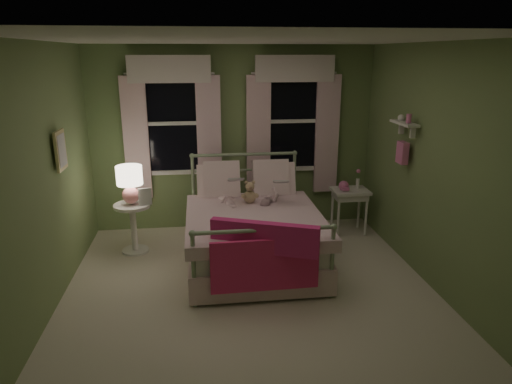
{
  "coord_description": "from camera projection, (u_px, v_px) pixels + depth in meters",
  "views": [
    {
      "loc": [
        -0.5,
        -4.35,
        2.48
      ],
      "look_at": [
        0.12,
        0.47,
        1.0
      ],
      "focal_mm": 32.0,
      "sensor_mm": 36.0,
      "label": 1
    }
  ],
  "objects": [
    {
      "name": "room_shell",
      "position": [
        250.0,
        177.0,
        4.53
      ],
      "size": [
        4.2,
        4.2,
        4.2
      ],
      "color": "beige",
      "rests_on": "ground"
    },
    {
      "name": "bed",
      "position": [
        252.0,
        232.0,
        5.59
      ],
      "size": [
        1.58,
        2.04,
        1.18
      ],
      "color": "white",
      "rests_on": "ground"
    },
    {
      "name": "pink_throw",
      "position": [
        265.0,
        249.0,
        4.55
      ],
      "size": [
        1.1,
        0.49,
        0.71
      ],
      "color": "#D02873",
      "rests_on": "bed"
    },
    {
      "name": "child_left",
      "position": [
        227.0,
        182.0,
        5.8
      ],
      "size": [
        0.28,
        0.21,
        0.69
      ],
      "primitive_type": "imported",
      "rotation": [
        0.0,
        0.0,
        3.32
      ],
      "color": "#F7D1DD",
      "rests_on": "bed"
    },
    {
      "name": "child_right",
      "position": [
        270.0,
        181.0,
        5.87
      ],
      "size": [
        0.4,
        0.36,
        0.67
      ],
      "primitive_type": "imported",
      "rotation": [
        0.0,
        0.0,
        2.72
      ],
      "color": "#F7D1DD",
      "rests_on": "bed"
    },
    {
      "name": "book_left",
      "position": [
        228.0,
        183.0,
        5.55
      ],
      "size": [
        0.2,
        0.12,
        0.26
      ],
      "primitive_type": "imported",
      "rotation": [
        1.22,
        0.0,
        -0.03
      ],
      "color": "beige",
      "rests_on": "child_left"
    },
    {
      "name": "book_right",
      "position": [
        273.0,
        185.0,
        5.63
      ],
      "size": [
        0.21,
        0.15,
        0.26
      ],
      "primitive_type": "imported",
      "rotation": [
        1.22,
        0.0,
        -0.19
      ],
      "color": "beige",
      "rests_on": "child_right"
    },
    {
      "name": "teddy_bear",
      "position": [
        250.0,
        194.0,
        5.72
      ],
      "size": [
        0.22,
        0.17,
        0.3
      ],
      "color": "tan",
      "rests_on": "bed"
    },
    {
      "name": "nightstand_left",
      "position": [
        133.0,
        221.0,
        5.84
      ],
      "size": [
        0.46,
        0.46,
        0.65
      ],
      "color": "white",
      "rests_on": "ground"
    },
    {
      "name": "table_lamp",
      "position": [
        130.0,
        181.0,
        5.68
      ],
      "size": [
        0.32,
        0.32,
        0.49
      ],
      "color": "pink",
      "rests_on": "nightstand_left"
    },
    {
      "name": "book_nightstand",
      "position": [
        139.0,
        205.0,
        5.7
      ],
      "size": [
        0.2,
        0.25,
        0.02
      ],
      "primitive_type": "imported",
      "rotation": [
        0.0,
        0.0,
        0.15
      ],
      "color": "beige",
      "rests_on": "nightstand_left"
    },
    {
      "name": "nightstand_right",
      "position": [
        350.0,
        196.0,
        6.42
      ],
      "size": [
        0.5,
        0.4,
        0.64
      ],
      "color": "white",
      "rests_on": "ground"
    },
    {
      "name": "pink_toy",
      "position": [
        344.0,
        186.0,
        6.36
      ],
      "size": [
        0.14,
        0.19,
        0.14
      ],
      "color": "pink",
      "rests_on": "nightstand_right"
    },
    {
      "name": "bud_vase",
      "position": [
        358.0,
        179.0,
        6.41
      ],
      "size": [
        0.06,
        0.06,
        0.28
      ],
      "color": "white",
      "rests_on": "nightstand_right"
    },
    {
      "name": "window_left",
      "position": [
        172.0,
        118.0,
        6.26
      ],
      "size": [
        1.34,
        0.13,
        1.96
      ],
      "color": "black",
      "rests_on": "room_shell"
    },
    {
      "name": "window_right",
      "position": [
        293.0,
        116.0,
        6.47
      ],
      "size": [
        1.34,
        0.13,
        1.96
      ],
      "color": "black",
      "rests_on": "room_shell"
    },
    {
      "name": "wall_shelf",
      "position": [
        404.0,
        138.0,
        5.36
      ],
      "size": [
        0.15,
        0.5,
        0.6
      ],
      "color": "white",
      "rests_on": "room_shell"
    },
    {
      "name": "framed_picture",
      "position": [
        61.0,
        150.0,
        4.81
      ],
      "size": [
        0.03,
        0.32,
        0.42
      ],
      "color": "beige",
      "rests_on": "room_shell"
    }
  ]
}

